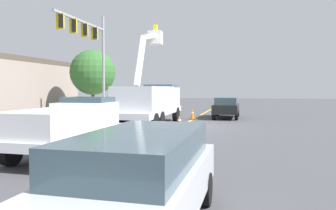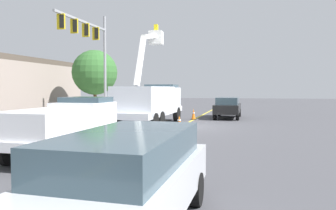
% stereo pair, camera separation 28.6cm
% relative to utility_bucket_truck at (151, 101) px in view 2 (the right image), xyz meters
% --- Properties ---
extents(ground, '(120.00, 120.00, 0.00)m').
position_rel_utility_bucket_truck_xyz_m(ground, '(-0.49, -2.05, -1.61)').
color(ground, '#47474C').
extents(sidewalk_far_side, '(60.08, 8.97, 0.12)m').
position_rel_utility_bucket_truck_xyz_m(sidewalk_far_side, '(0.29, 6.61, -1.55)').
color(sidewalk_far_side, '#B2ADA3').
rests_on(sidewalk_far_side, ground).
extents(lane_centre_stripe, '(49.81, 4.65, 0.01)m').
position_rel_utility_bucket_truck_xyz_m(lane_centre_stripe, '(-0.49, -2.05, -1.61)').
color(lane_centre_stripe, yellow).
rests_on(lane_centre_stripe, ground).
extents(utility_bucket_truck, '(8.39, 3.23, 6.81)m').
position_rel_utility_bucket_truck_xyz_m(utility_bucket_truck, '(0.00, 0.00, 0.00)').
color(utility_bucket_truck, white).
rests_on(utility_bucket_truck, ground).
extents(service_pickup_truck, '(5.77, 2.59, 2.06)m').
position_rel_utility_bucket_truck_xyz_m(service_pickup_truck, '(-9.88, 0.89, -0.49)').
color(service_pickup_truck, white).
rests_on(service_pickup_truck, ground).
extents(passing_minivan, '(4.95, 2.32, 1.69)m').
position_rel_utility_bucket_truck_xyz_m(passing_minivan, '(5.84, -5.07, -0.64)').
color(passing_minivan, black).
rests_on(passing_minivan, ground).
extents(trailing_sedan, '(4.95, 2.32, 1.69)m').
position_rel_utility_bucket_truck_xyz_m(trailing_sedan, '(-15.61, -3.13, -0.64)').
color(trailing_sedan, silver).
rests_on(trailing_sedan, ground).
extents(traffic_cone_leading, '(0.40, 0.40, 0.79)m').
position_rel_utility_bucket_truck_xyz_m(traffic_cone_leading, '(-12.47, -1.07, -1.22)').
color(traffic_cone_leading, black).
rests_on(traffic_cone_leading, ground).
extents(traffic_cone_mid_front, '(0.40, 0.40, 0.85)m').
position_rel_utility_bucket_truck_xyz_m(traffic_cone_mid_front, '(-7.15, -1.52, -1.19)').
color(traffic_cone_mid_front, black).
rests_on(traffic_cone_mid_front, ground).
extents(traffic_cone_mid_rear, '(0.40, 0.40, 0.76)m').
position_rel_utility_bucket_truck_xyz_m(traffic_cone_mid_rear, '(-1.29, -2.06, -1.24)').
color(traffic_cone_mid_rear, black).
rests_on(traffic_cone_mid_rear, ground).
extents(traffic_cone_trailing, '(0.40, 0.40, 0.84)m').
position_rel_utility_bucket_truck_xyz_m(traffic_cone_trailing, '(4.11, -2.44, -1.20)').
color(traffic_cone_trailing, black).
rests_on(traffic_cone_trailing, ground).
extents(traffic_signal_mast, '(7.24, 1.00, 8.42)m').
position_rel_utility_bucket_truck_xyz_m(traffic_signal_mast, '(2.93, 5.34, 4.26)').
color(traffic_signal_mast, gray).
rests_on(traffic_signal_mast, ground).
extents(street_tree_right, '(4.33, 4.33, 6.11)m').
position_rel_utility_bucket_truck_xyz_m(street_tree_right, '(8.92, 7.56, 2.33)').
color(street_tree_right, brown).
rests_on(street_tree_right, ground).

